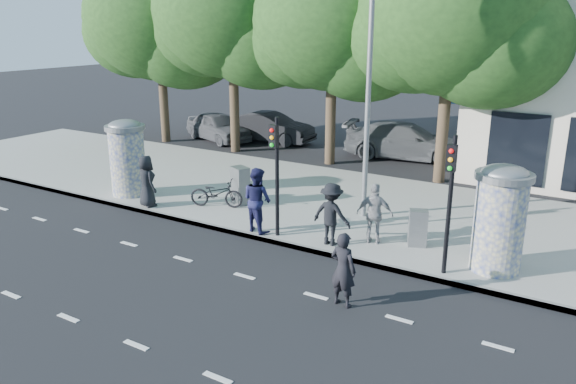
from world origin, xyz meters
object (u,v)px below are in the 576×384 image
Objects in this scene: ad_column_left at (127,156)px; cabinet_left at (240,186)px; traffic_pole_near at (276,165)px; ped_a at (147,181)px; car_right at (406,141)px; ped_e at (375,214)px; ped_d at (332,214)px; street_lamp at (369,65)px; man_road at (343,269)px; ped_c at (257,200)px; traffic_pole_far at (450,191)px; bicycle at (217,193)px; cabinet_right at (418,228)px; car_mid at (270,128)px; ad_column_right at (500,216)px; car_left at (218,127)px.

ad_column_left is 2.10× the size of cabinet_left.
traffic_pole_near is 3.52m from cabinet_left.
ped_a is 12.45m from car_right.
traffic_pole_near is at bearing 7.61° from ped_e.
ped_d is 11.51m from car_right.
street_lamp reaches higher than cabinet_left.
ped_c is at bearing -25.53° from man_road.
bicycle is at bearing 171.46° from traffic_pole_far.
ped_a is at bearing 165.39° from cabinet_right.
bicycle is at bearing -15.04° from ped_e.
traffic_pole_near is at bearing -149.44° from car_mid.
man_road is at bearing 89.02° from ped_e.
man_road is (-2.52, -3.35, -0.69)m from ad_column_right.
man_road is 17.61m from car_mid.
traffic_pole_far reaches higher than ped_a.
ad_column_right is at bearing -35.66° from cabinet_right.
ad_column_right is 0.48× the size of car_right.
ad_column_left is 0.78× the size of traffic_pole_near.
street_lamp is 13.07m from car_mid.
ped_e is at bearing -141.53° from ped_d.
ped_e is (9.18, 0.25, -0.54)m from ad_column_left.
cabinet_left is (2.46, 1.81, -0.22)m from ped_a.
traffic_pole_far is (11.40, -0.71, 0.69)m from ad_column_left.
ad_column_left is at bearing 76.15° from bicycle.
ad_column_right reaches higher than man_road.
traffic_pole_near and traffic_pole_far have the same top height.
car_left is (-7.59, 8.45, -0.04)m from cabinet_left.
cabinet_left is at bearing -22.65° from ped_e.
traffic_pole_near reaches higher than car_right.
traffic_pole_near reaches higher than cabinet_right.
cabinet_right is at bearing 19.09° from cabinet_left.
bicycle is 6.75m from cabinet_right.
ad_column_right reaches higher than ped_e.
ad_column_left is 10.32m from cabinet_right.
street_lamp is at bearing -70.73° from ped_e.
ped_c reaches higher than ped_d.
ad_column_left and ad_column_right have the same top height.
ped_d is at bearing 179.40° from car_right.
ad_column_left is 12.55m from car_right.
ped_d reaches higher than car_mid.
traffic_pole_far reaches higher than ped_e.
cabinet_right is (8.73, 1.32, -0.35)m from ped_a.
cabinet_right is at bearing -148.60° from ped_d.
ad_column_right reaches higher than cabinet_left.
ped_d reaches higher than cabinet_left.
ped_a is at bearing -133.41° from car_left.
ped_a is 1.68× the size of cabinet_right.
car_mid is (-10.92, 13.81, -0.09)m from man_road.
car_left is 2.77m from car_mid.
traffic_pole_near reaches higher than car_left.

